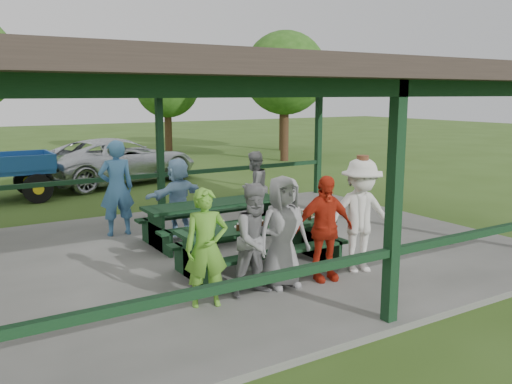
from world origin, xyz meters
TOP-DOWN VIEW (x-y plane):
  - ground at (0.00, 0.00)m, footprint 90.00×90.00m
  - concrete_slab at (0.00, 0.00)m, footprint 10.00×8.00m
  - pavilion_structure at (0.00, 0.00)m, footprint 10.60×8.60m
  - picnic_table_near at (-0.33, -1.20)m, footprint 2.67×1.39m
  - picnic_table_far at (-0.11, 0.80)m, footprint 2.77×1.39m
  - table_setting at (-0.05, -1.16)m, footprint 2.24×0.45m
  - contestant_green at (-1.74, -2.13)m, footprint 0.68×0.55m
  - contestant_grey_left at (-0.94, -2.15)m, footprint 0.79×0.62m
  - contestant_grey_mid at (-0.44, -2.06)m, footprint 0.86×0.59m
  - contestant_red at (0.26, -2.15)m, footprint 1.01×0.57m
  - contestant_white_fedora at (1.01, -2.13)m, footprint 1.34×1.04m
  - spectator_lblue at (-0.52, 1.59)m, footprint 1.52×0.96m
  - spectator_blue at (-1.60, 2.16)m, footprint 0.73×0.50m
  - spectator_grey at (1.33, 1.65)m, footprint 0.95×0.86m
  - pickup_truck at (0.64, 9.14)m, footprint 5.83×3.77m
  - tree_mid at (5.59, 16.75)m, footprint 3.12×3.12m
  - tree_right at (8.74, 11.18)m, footprint 3.58×3.58m
  - tree_far_right at (11.20, 14.92)m, footprint 3.69×3.69m

SIDE VIEW (x-z plane):
  - ground at x=0.00m, z-range 0.00..0.00m
  - concrete_slab at x=0.00m, z-range 0.00..0.10m
  - picnic_table_near at x=-0.33m, z-range 0.20..0.95m
  - picnic_table_far at x=-0.11m, z-range 0.20..0.95m
  - pickup_truck at x=0.64m, z-range 0.00..1.49m
  - spectator_lblue at x=-0.52m, z-range 0.10..1.66m
  - table_setting at x=-0.05m, z-range 0.83..0.93m
  - spectator_grey at x=1.33m, z-range 0.10..1.69m
  - contestant_grey_left at x=-0.94m, z-range 0.10..1.71m
  - contestant_green at x=-1.74m, z-range 0.10..1.71m
  - contestant_red at x=0.26m, z-range 0.10..1.73m
  - contestant_grey_mid at x=-0.44m, z-range 0.10..1.77m
  - contestant_white_fedora at x=1.01m, z-range 0.08..1.96m
  - spectator_blue at x=-1.60m, z-range 0.10..2.03m
  - pavilion_structure at x=0.00m, z-range 1.55..4.79m
  - tree_mid at x=5.59m, z-range 0.86..5.74m
  - tree_right at x=8.74m, z-range 0.99..6.58m
  - tree_far_right at x=11.20m, z-range 1.02..6.79m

